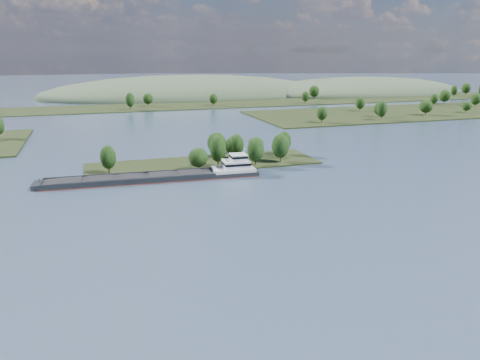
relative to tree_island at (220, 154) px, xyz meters
name	(u,v)px	position (x,y,z in m)	size (l,w,h in m)	color
ground	(248,206)	(-7.18, -58.55, -4.18)	(1800.00, 1800.00, 0.00)	#384860
tree_island	(220,154)	(0.00, 0.00, 0.00)	(100.00, 31.43, 14.67)	black
right_bank	(444,110)	(223.97, 121.03, -3.14)	(320.00, 90.00, 15.22)	black
back_shoreline	(155,106)	(2.58, 221.19, -3.43)	(900.00, 60.00, 15.63)	black
hill_east	(361,93)	(252.82, 291.45, -4.18)	(260.00, 140.00, 36.00)	#3D4F36
hill_west	(188,95)	(52.82, 321.45, -4.18)	(320.00, 160.00, 44.00)	#3D4F36
cargo_barge	(167,176)	(-26.57, -18.16, -2.75)	(84.55, 14.74, 11.38)	black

